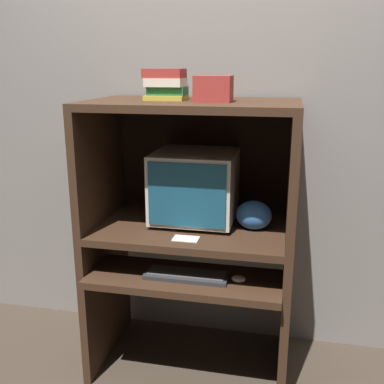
{
  "coord_description": "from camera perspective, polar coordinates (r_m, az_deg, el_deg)",
  "views": [
    {
      "loc": [
        0.45,
        -1.82,
        1.59
      ],
      "look_at": [
        -0.0,
        0.31,
        0.99
      ],
      "focal_mm": 42.0,
      "sensor_mm": 36.0,
      "label": 1
    }
  ],
  "objects": [
    {
      "name": "wall_back",
      "position": [
        2.56,
        1.77,
        9.0
      ],
      "size": [
        6.0,
        0.06,
        2.6
      ],
      "color": "gray",
      "rests_on": "ground_plane"
    },
    {
      "name": "desk_base",
      "position": [
        2.45,
        -0.25,
        -13.97
      ],
      "size": [
        1.02,
        0.68,
        0.61
      ],
      "color": "#382316",
      "rests_on": "ground_plane"
    },
    {
      "name": "desk_monitor_shelf",
      "position": [
        2.33,
        0.02,
        -5.21
      ],
      "size": [
        1.02,
        0.62,
        0.19
      ],
      "color": "#382316",
      "rests_on": "desk_base"
    },
    {
      "name": "hutch_upper",
      "position": [
        2.25,
        0.21,
        6.24
      ],
      "size": [
        1.02,
        0.62,
        0.63
      ],
      "color": "#382316",
      "rests_on": "desk_monitor_shelf"
    },
    {
      "name": "crt_monitor",
      "position": [
        2.33,
        0.32,
        0.81
      ],
      "size": [
        0.42,
        0.41,
        0.37
      ],
      "color": "beige",
      "rests_on": "desk_monitor_shelf"
    },
    {
      "name": "keyboard",
      "position": [
        2.2,
        -0.72,
        -10.5
      ],
      "size": [
        0.4,
        0.14,
        0.03
      ],
      "color": "#2D2D30",
      "rests_on": "desk_base"
    },
    {
      "name": "mouse",
      "position": [
        2.17,
        5.92,
        -10.91
      ],
      "size": [
        0.07,
        0.05,
        0.03
      ],
      "color": "#B7B7B7",
      "rests_on": "desk_base"
    },
    {
      "name": "snack_bag",
      "position": [
        2.26,
        7.87,
        -2.92
      ],
      "size": [
        0.18,
        0.13,
        0.15
      ],
      "color": "#336BB7",
      "rests_on": "desk_monitor_shelf"
    },
    {
      "name": "book_stack",
      "position": [
        2.23,
        -3.32,
        13.49
      ],
      "size": [
        0.2,
        0.16,
        0.15
      ],
      "color": "gold",
      "rests_on": "hutch_upper"
    },
    {
      "name": "paper_card",
      "position": [
        2.13,
        -0.79,
        -5.95
      ],
      "size": [
        0.12,
        0.08,
        0.0
      ],
      "color": "beige",
      "rests_on": "desk_monitor_shelf"
    },
    {
      "name": "storage_box",
      "position": [
        2.11,
        2.74,
        12.97
      ],
      "size": [
        0.17,
        0.14,
        0.12
      ],
      "color": "maroon",
      "rests_on": "hutch_upper"
    }
  ]
}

